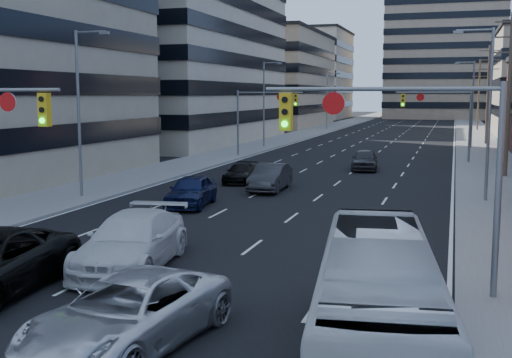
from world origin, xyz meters
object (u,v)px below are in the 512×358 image
object	(u,v)px
silver_suv	(128,313)
transit_bus	(378,306)
white_van	(132,241)
sedan_blue	(191,191)

from	to	relation	value
silver_suv	transit_bus	size ratio (longest dim) A/B	0.59
white_van	transit_bus	distance (m)	10.17
silver_suv	sedan_blue	world-z (taller)	silver_suv
white_van	transit_bus	world-z (taller)	transit_bus
silver_suv	sedan_blue	xyz separation A→B (m)	(-5.81, 17.33, -0.01)
silver_suv	white_van	bearing A→B (deg)	125.30
transit_bus	sedan_blue	size ratio (longest dim) A/B	2.08
silver_suv	sedan_blue	distance (m)	18.27
transit_bus	sedan_blue	bearing A→B (deg)	116.19
white_van	silver_suv	bearing A→B (deg)	-70.42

